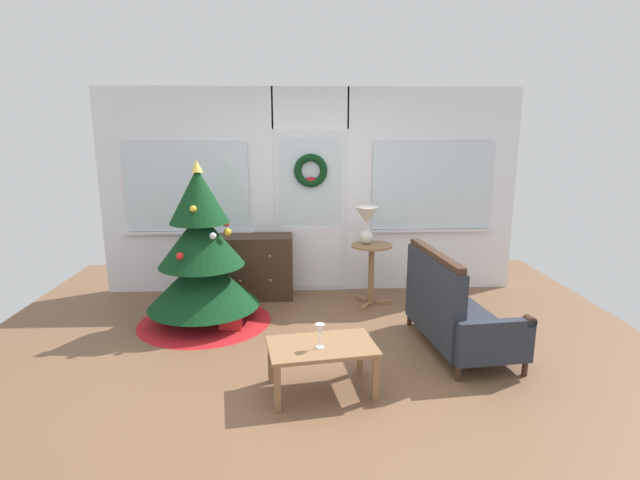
{
  "coord_description": "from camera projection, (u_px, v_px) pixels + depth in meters",
  "views": [
    {
      "loc": [
        -0.16,
        -4.15,
        2.06
      ],
      "look_at": [
        0.05,
        0.55,
        1.0
      ],
      "focal_mm": 27.96,
      "sensor_mm": 36.0,
      "label": 1
    }
  ],
  "objects": [
    {
      "name": "ground_plane",
      "position": [
        317.0,
        361.0,
        4.51
      ],
      "size": [
        6.76,
        6.76,
        0.0
      ],
      "primitive_type": "plane",
      "color": "brown"
    },
    {
      "name": "back_wall_with_door",
      "position": [
        311.0,
        191.0,
        6.25
      ],
      "size": [
        5.2,
        0.19,
        2.55
      ],
      "color": "white",
      "rests_on": "ground"
    },
    {
      "name": "christmas_tree",
      "position": [
        202.0,
        263.0,
        5.27
      ],
      "size": [
        1.43,
        1.43,
        1.74
      ],
      "color": "#4C331E",
      "rests_on": "ground"
    },
    {
      "name": "dresser_cabinet",
      "position": [
        256.0,
        267.0,
        6.13
      ],
      "size": [
        0.91,
        0.46,
        0.78
      ],
      "color": "#3D281C",
      "rests_on": "ground"
    },
    {
      "name": "settee_sofa",
      "position": [
        452.0,
        311.0,
        4.7
      ],
      "size": [
        0.85,
        1.42,
        0.96
      ],
      "color": "#3D281C",
      "rests_on": "ground"
    },
    {
      "name": "side_table",
      "position": [
        371.0,
        262.0,
        5.86
      ],
      "size": [
        0.5,
        0.48,
        0.73
      ],
      "color": "#8E6642",
      "rests_on": "ground"
    },
    {
      "name": "table_lamp",
      "position": [
        367.0,
        220.0,
        5.79
      ],
      "size": [
        0.28,
        0.28,
        0.44
      ],
      "color": "silver",
      "rests_on": "side_table"
    },
    {
      "name": "coffee_table",
      "position": [
        322.0,
        352.0,
        3.93
      ],
      "size": [
        0.91,
        0.65,
        0.39
      ],
      "color": "#8E6642",
      "rests_on": "ground"
    },
    {
      "name": "wine_glass",
      "position": [
        321.0,
        331.0,
        3.83
      ],
      "size": [
        0.08,
        0.08,
        0.2
      ],
      "color": "silver",
      "rests_on": "coffee_table"
    },
    {
      "name": "gift_box",
      "position": [
        231.0,
        320.0,
        5.18
      ],
      "size": [
        0.22,
        0.2,
        0.22
      ],
      "primitive_type": "cube",
      "color": "red",
      "rests_on": "ground"
    }
  ]
}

